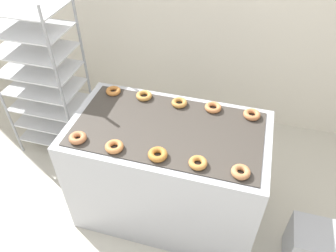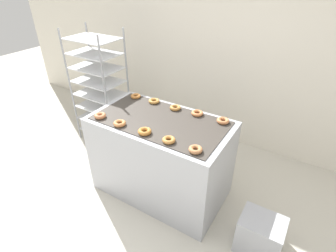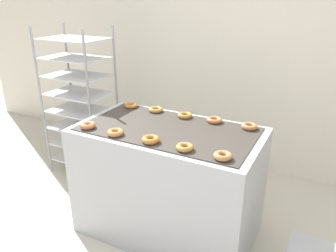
{
  "view_description": "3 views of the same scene",
  "coord_description": "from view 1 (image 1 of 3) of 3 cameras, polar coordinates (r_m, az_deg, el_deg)",
  "views": [
    {
      "loc": [
        0.46,
        -1.0,
        2.53
      ],
      "look_at": [
        0.0,
        0.66,
        0.98
      ],
      "focal_mm": 35.0,
      "sensor_mm": 36.0,
      "label": 1
    },
    {
      "loc": [
        1.28,
        -1.26,
        2.31
      ],
      "look_at": [
        0.0,
        0.81,
        0.81
      ],
      "focal_mm": 28.0,
      "sensor_mm": 36.0,
      "label": 2
    },
    {
      "loc": [
        1.09,
        -1.43,
        1.93
      ],
      "look_at": [
        0.0,
        0.66,
        0.98
      ],
      "focal_mm": 35.0,
      "sensor_mm": 36.0,
      "label": 3
    }
  ],
  "objects": [
    {
      "name": "donut_far_leftmost",
      "position": [
        2.68,
        -9.51,
        6.04
      ],
      "size": [
        0.12,
        0.12,
        0.04
      ],
      "primitive_type": "torus",
      "color": "#AF6A2F",
      "rests_on": "fryer_machine"
    },
    {
      "name": "donut_near_center",
      "position": [
        2.12,
        -1.8,
        -4.98
      ],
      "size": [
        0.13,
        0.13,
        0.04
      ],
      "primitive_type": "torus",
      "color": "#AB6B2B",
      "rests_on": "fryer_machine"
    },
    {
      "name": "donut_far_rightmost",
      "position": [
        2.49,
        14.4,
        1.95
      ],
      "size": [
        0.13,
        0.13,
        0.04
      ],
      "primitive_type": "torus",
      "color": "#BA7043",
      "rests_on": "fryer_machine"
    },
    {
      "name": "donut_far_left",
      "position": [
        2.6,
        -4.19,
        5.29
      ],
      "size": [
        0.13,
        0.13,
        0.04
      ],
      "primitive_type": "torus",
      "color": "#B37C3A",
      "rests_on": "fryer_machine"
    },
    {
      "name": "baking_rack_cart",
      "position": [
        3.28,
        -21.0,
        7.83
      ],
      "size": [
        0.69,
        0.48,
        1.64
      ],
      "color": "gray",
      "rests_on": "ground_plane"
    },
    {
      "name": "donut_near_right",
      "position": [
        2.08,
        5.24,
        -6.41
      ],
      "size": [
        0.12,
        0.12,
        0.04
      ],
      "primitive_type": "torus",
      "color": "#B27638",
      "rests_on": "fryer_machine"
    },
    {
      "name": "donut_near_left",
      "position": [
        2.19,
        -9.33,
        -3.58
      ],
      "size": [
        0.12,
        0.12,
        0.04
      ],
      "primitive_type": "torus",
      "color": "#B7703D",
      "rests_on": "fryer_machine"
    },
    {
      "name": "donut_near_leftmost",
      "position": [
        2.31,
        -15.44,
        -2.01
      ],
      "size": [
        0.12,
        0.12,
        0.04
      ],
      "primitive_type": "torus",
      "color": "#AC6941",
      "rests_on": "fryer_machine"
    },
    {
      "name": "donut_far_center",
      "position": [
        2.52,
        1.99,
        4.07
      ],
      "size": [
        0.12,
        0.12,
        0.04
      ],
      "primitive_type": "torus",
      "color": "#AB7437",
      "rests_on": "fryer_machine"
    },
    {
      "name": "donut_near_rightmost",
      "position": [
        2.07,
        12.55,
        -7.82
      ],
      "size": [
        0.12,
        0.12,
        0.04
      ],
      "primitive_type": "torus",
      "color": "#AD7044",
      "rests_on": "fryer_machine"
    },
    {
      "name": "donut_far_right",
      "position": [
        2.5,
        7.86,
        3.23
      ],
      "size": [
        0.13,
        0.13,
        0.04
      ],
      "primitive_type": "torus",
      "color": "#B97141",
      "rests_on": "fryer_machine"
    },
    {
      "name": "fryer_machine",
      "position": [
        2.67,
        0.0,
        -8.05
      ],
      "size": [
        1.45,
        0.82,
        0.96
      ],
      "color": "#A8AAB2",
      "rests_on": "ground_plane"
    },
    {
      "name": "glaze_bin",
      "position": [
        2.85,
        24.09,
        -18.78
      ],
      "size": [
        0.39,
        0.31,
        0.39
      ],
      "color": "#A8AAB2",
      "rests_on": "ground_plane"
    }
  ]
}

